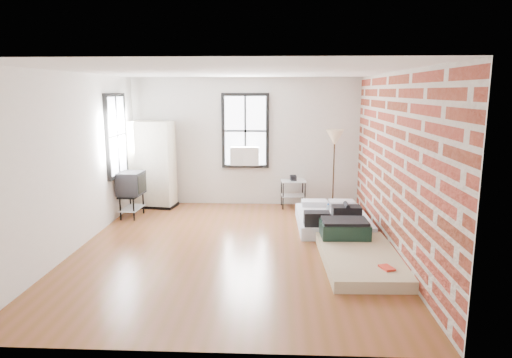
# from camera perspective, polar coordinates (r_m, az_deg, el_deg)

# --- Properties ---
(ground) EXTENTS (6.00, 6.00, 0.00)m
(ground) POSITION_cam_1_polar(r_m,az_deg,el_deg) (7.49, -2.91, -8.65)
(ground) COLOR brown
(ground) RESTS_ON ground
(room_shell) EXTENTS (5.02, 6.02, 2.80)m
(room_shell) POSITION_cam_1_polar(r_m,az_deg,el_deg) (7.44, -0.98, 4.99)
(room_shell) COLOR silver
(room_shell) RESTS_ON ground
(mattress_main) EXTENTS (1.32, 1.77, 0.56)m
(mattress_main) POSITION_cam_1_polar(r_m,az_deg,el_deg) (8.68, 9.51, -4.96)
(mattress_main) COLOR white
(mattress_main) RESTS_ON ground
(mattress_bare) EXTENTS (1.17, 2.12, 0.45)m
(mattress_bare) POSITION_cam_1_polar(r_m,az_deg,el_deg) (7.14, 12.45, -8.73)
(mattress_bare) COLOR tan
(mattress_bare) RESTS_ON ground
(wardrobe) EXTENTS (1.01, 0.67, 1.88)m
(wardrobe) POSITION_cam_1_polar(r_m,az_deg,el_deg) (10.16, -12.78, 1.76)
(wardrobe) COLOR black
(wardrobe) RESTS_ON ground
(side_table) EXTENTS (0.57, 0.48, 0.71)m
(side_table) POSITION_cam_1_polar(r_m,az_deg,el_deg) (9.95, 4.67, -0.85)
(side_table) COLOR black
(side_table) RESTS_ON ground
(floor_lamp) EXTENTS (0.37, 0.37, 1.71)m
(floor_lamp) POSITION_cam_1_polar(r_m,az_deg,el_deg) (9.80, 9.80, 4.66)
(floor_lamp) COLOR #301F10
(floor_lamp) RESTS_ON ground
(tv_stand) EXTENTS (0.49, 0.67, 0.92)m
(tv_stand) POSITION_cam_1_polar(r_m,az_deg,el_deg) (9.46, -15.33, -0.73)
(tv_stand) COLOR black
(tv_stand) RESTS_ON ground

